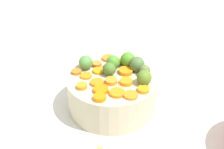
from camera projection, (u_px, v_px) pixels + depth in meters
name	position (u px, v px, depth m)	size (l,w,h in m)	color
tabletop	(113.00, 103.00, 0.88)	(2.40, 2.40, 0.02)	silver
serving_bowl_carrots	(112.00, 92.00, 0.83)	(0.25, 0.25, 0.10)	#C1B494
carrot_slice_0	(117.00, 93.00, 0.73)	(0.04, 0.04, 0.01)	orange
carrot_slice_1	(126.00, 71.00, 0.82)	(0.04, 0.04, 0.01)	orange
carrot_slice_2	(109.00, 58.00, 0.88)	(0.04, 0.04, 0.01)	orange
carrot_slice_3	(144.00, 89.00, 0.75)	(0.03, 0.03, 0.01)	orange
carrot_slice_4	(126.00, 82.00, 0.77)	(0.03, 0.03, 0.01)	orange
carrot_slice_5	(76.00, 72.00, 0.82)	(0.03, 0.03, 0.01)	orange
carrot_slice_6	(97.00, 83.00, 0.77)	(0.04, 0.04, 0.01)	orange
carrot_slice_7	(131.00, 95.00, 0.73)	(0.04, 0.04, 0.01)	orange
carrot_slice_8	(82.00, 86.00, 0.76)	(0.03, 0.03, 0.01)	orange
carrot_slice_9	(101.00, 90.00, 0.74)	(0.04, 0.04, 0.01)	orange
carrot_slice_10	(100.00, 97.00, 0.72)	(0.03, 0.03, 0.01)	orange
carrot_slice_11	(86.00, 76.00, 0.80)	(0.03, 0.03, 0.01)	orange
carrot_slice_12	(97.00, 64.00, 0.85)	(0.03, 0.03, 0.01)	orange
carrot_slice_13	(111.00, 81.00, 0.78)	(0.03, 0.03, 0.01)	orange
carrot_slice_14	(99.00, 71.00, 0.82)	(0.03, 0.03, 0.01)	orange
carrot_slice_15	(119.00, 61.00, 0.86)	(0.03, 0.03, 0.01)	orange
brussels_sprout_0	(144.00, 78.00, 0.76)	(0.04, 0.04, 0.04)	#557424
brussels_sprout_1	(128.00, 60.00, 0.84)	(0.04, 0.04, 0.04)	#4B8724
brussels_sprout_2	(113.00, 62.00, 0.83)	(0.04, 0.04, 0.04)	#47882C
brussels_sprout_3	(109.00, 69.00, 0.80)	(0.04, 0.04, 0.04)	#436C28
brussels_sprout_4	(145.00, 70.00, 0.80)	(0.03, 0.03, 0.03)	#586D38
brussels_sprout_5	(137.00, 64.00, 0.82)	(0.04, 0.04, 0.04)	#496B37
brussels_sprout_6	(86.00, 62.00, 0.83)	(0.04, 0.04, 0.04)	#4E8941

